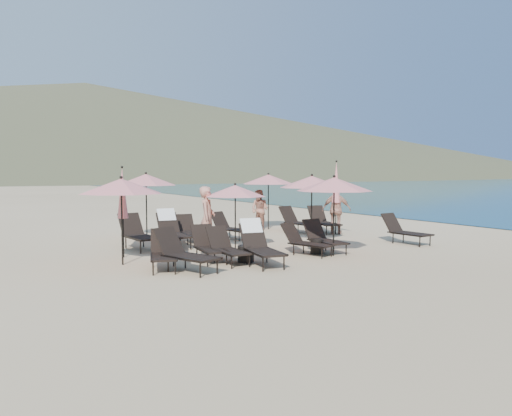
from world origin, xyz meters
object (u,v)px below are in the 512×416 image
side_table_1 (317,246)px  beachgoer_b (260,210)px  lounger_2 (227,247)px  umbrella_closed_0 (336,183)px  lounger_10 (298,221)px  lounger_11 (323,220)px  lounger_1 (208,245)px  lounger_13 (259,243)px  lounger_6 (138,233)px  lounger_0 (184,252)px  lounger_7 (172,229)px  side_table_0 (246,254)px  lounger_5 (405,230)px  lounger_12 (163,251)px  lounger_8 (189,229)px  umbrella_open_1 (235,191)px  lounger_4 (324,238)px  umbrella_closed_1 (122,194)px  umbrella_open_0 (121,186)px  umbrella_open_2 (312,182)px  umbrella_open_4 (268,179)px  beachgoer_c (336,210)px  lounger_3 (305,241)px  umbrella_open_3 (146,180)px  beachgoer_a (207,219)px  lounger_9 (229,226)px  umbrella_open_5 (334,184)px

side_table_1 → beachgoer_b: beachgoer_b is taller
lounger_2 → umbrella_closed_0: (6.27, 3.13, 1.51)m
lounger_10 → lounger_11: lounger_11 is taller
lounger_1 → lounger_13: bearing=-41.8°
lounger_6 → lounger_13: 4.44m
lounger_0 → lounger_7: size_ratio=0.98×
lounger_2 → side_table_0: bearing=-8.2°
lounger_2 → lounger_5: (6.58, 0.05, 0.03)m
lounger_5 → beachgoer_b: beachgoer_b is taller
lounger_12 → side_table_1: (4.58, -0.17, -0.21)m
lounger_8 → umbrella_closed_0: bearing=-2.2°
lounger_5 → umbrella_open_1: bearing=158.5°
lounger_1 → umbrella_open_1: 2.31m
lounger_4 → lounger_10: (2.12, 4.20, 0.03)m
lounger_6 → umbrella_closed_1: 1.93m
side_table_1 → umbrella_open_0: bearing=167.2°
lounger_10 → umbrella_open_2: (-1.35, -2.61, 1.56)m
lounger_1 → side_table_1: size_ratio=3.85×
lounger_8 → umbrella_closed_1: 3.61m
lounger_6 → umbrella_closed_0: (7.49, -0.35, 1.44)m
lounger_5 → umbrella_open_4: 6.18m
umbrella_open_4 → beachgoer_c: umbrella_open_4 is taller
lounger_3 → umbrella_open_3: umbrella_open_3 is taller
lounger_10 → umbrella_open_4: size_ratio=0.78×
lounger_11 → umbrella_closed_1: umbrella_closed_1 is taller
umbrella_open_1 → umbrella_closed_1: 3.26m
lounger_3 → lounger_10: lounger_10 is taller
umbrella_open_4 → side_table_1: (-2.06, -5.83, -1.82)m
beachgoer_b → umbrella_open_3: bearing=-110.3°
side_table_1 → beachgoer_b: size_ratio=0.27×
lounger_2 → lounger_3: size_ratio=0.97×
lounger_12 → beachgoer_a: (2.11, 1.94, 0.53)m
lounger_6 → umbrella_open_2: 5.74m
lounger_11 → umbrella_open_4: (-1.22, 2.03, 1.57)m
beachgoer_c → lounger_6: bearing=46.3°
lounger_5 → side_table_1: lounger_5 is taller
lounger_11 → umbrella_open_4: size_ratio=0.80×
lounger_8 → lounger_9: 1.52m
umbrella_open_4 → beachgoer_b: bearing=159.1°
umbrella_open_3 → umbrella_closed_1: 3.82m
lounger_4 → lounger_6: size_ratio=0.88×
umbrella_open_3 → beachgoer_c: (6.57, -2.43, -1.16)m
umbrella_open_1 → umbrella_closed_1: (-3.22, 0.54, -0.04)m
lounger_8 → umbrella_open_1: size_ratio=0.79×
lounger_5 → lounger_12: bearing=175.0°
lounger_0 → lounger_5: 7.96m
lounger_2 → lounger_5: bearing=1.4°
umbrella_open_5 → beachgoer_b: bearing=76.4°
lounger_4 → umbrella_closed_1: bearing=161.9°
lounger_0 → beachgoer_a: size_ratio=0.97×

